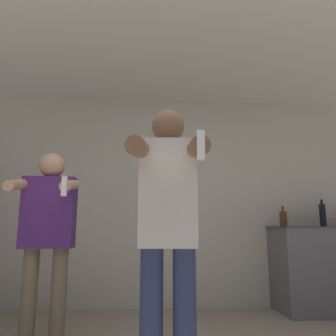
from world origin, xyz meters
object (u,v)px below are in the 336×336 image
(bottle_brown_liquor, at_px, (323,214))
(bottle_red_label, at_px, (283,218))
(person_woman_foreground, at_px, (168,224))
(person_man_side, at_px, (48,227))

(bottle_brown_liquor, bearing_deg, bottle_red_label, -180.00)
(bottle_brown_liquor, height_order, person_woman_foreground, person_woman_foreground)
(bottle_red_label, distance_m, person_man_side, 2.53)
(bottle_red_label, distance_m, bottle_brown_liquor, 0.47)
(person_man_side, bearing_deg, bottle_red_label, 21.67)
(bottle_red_label, relative_size, bottle_brown_liquor, 0.71)
(person_woman_foreground, height_order, person_man_side, person_woman_foreground)
(bottle_brown_liquor, bearing_deg, person_woman_foreground, -136.20)
(person_woman_foreground, distance_m, person_man_side, 1.28)
(person_man_side, bearing_deg, person_woman_foreground, -44.39)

